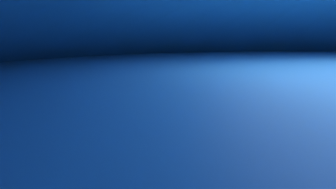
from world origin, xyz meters
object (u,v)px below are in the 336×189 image
(lounger_farthest_shoreside, at_px, (129,105))
(umbrella_second, at_px, (149,35))
(cooler_box, at_px, (6,188))
(lounger_farthest_inland, at_px, (128,123))
(person_walking_mid, at_px, (320,126))
(person_walking_far, at_px, (144,71))
(lounger_second_shoreside, at_px, (175,152))
(umbrella_farthest, at_px, (101,35))

(lounger_farthest_shoreside, bearing_deg, umbrella_second, -90.50)
(umbrella_second, distance_m, cooler_box, 3.06)
(lounger_farthest_inland, xyz_separation_m, cooler_box, (-2.22, -2.86, -0.16))
(lounger_farthest_shoreside, height_order, lounger_farthest_inland, lounger_farthest_inland)
(umbrella_second, height_order, person_walking_mid, umbrella_second)
(lounger_farthest_inland, distance_m, cooler_box, 3.63)
(person_walking_mid, distance_m, cooler_box, 4.76)
(umbrella_second, height_order, lounger_farthest_inland, umbrella_second)
(person_walking_mid, xyz_separation_m, person_walking_far, (-0.97, 8.88, -0.01))
(lounger_second_shoreside, height_order, lounger_farthest_shoreside, lounger_second_shoreside)
(lounger_farthest_shoreside, distance_m, person_walking_far, 3.34)
(umbrella_second, xyz_separation_m, umbrella_farthest, (-0.23, 4.65, 0.01))
(umbrella_second, bearing_deg, person_walking_far, 79.36)
(umbrella_second, bearing_deg, lounger_farthest_inland, 86.14)
(umbrella_farthest, xyz_separation_m, lounger_farthest_inland, (0.47, -0.99, -2.04))
(person_walking_mid, bearing_deg, lounger_second_shoreside, -74.02)
(lounger_farthest_inland, distance_m, person_walking_mid, 4.48)
(umbrella_second, xyz_separation_m, lounger_second_shoreside, (0.70, 1.20, -2.00))
(umbrella_farthest, distance_m, lounger_farthest_inland, 2.32)
(umbrella_farthest, distance_m, lounger_farthest_shoreside, 2.44)
(cooler_box, bearing_deg, umbrella_farthest, 65.56)
(lounger_farthest_inland, relative_size, cooler_box, 2.09)
(umbrella_farthest, xyz_separation_m, person_walking_mid, (2.85, -4.72, -1.35))
(umbrella_second, bearing_deg, umbrella_farthest, 92.78)
(lounger_farthest_shoreside, xyz_separation_m, person_walking_mid, (2.03, -5.78, 0.68))
(umbrella_second, distance_m, umbrella_farthest, 4.66)
(umbrella_farthest, bearing_deg, lounger_farthest_inland, -64.44)
(umbrella_farthest, bearing_deg, person_walking_far, 65.68)
(umbrella_second, height_order, cooler_box, umbrella_second)
(umbrella_second, distance_m, person_walking_mid, 2.95)
(lounger_second_shoreside, height_order, person_walking_far, person_walking_far)
(lounger_second_shoreside, relative_size, cooler_box, 2.45)
(person_walking_mid, bearing_deg, lounger_farthest_shoreside, -111.30)
(umbrella_farthest, relative_size, person_walking_far, 1.64)
(person_walking_far, bearing_deg, cooler_box, -31.97)
(umbrella_second, relative_size, lounger_second_shoreside, 1.86)
(lounger_second_shoreside, distance_m, person_walking_far, 7.70)
(person_walking_mid, bearing_deg, lounger_farthest_inland, -98.14)
(umbrella_second, relative_size, lounger_farthest_inland, 2.18)
(umbrella_farthest, bearing_deg, person_walking_mid, -58.90)
(lounger_farthest_shoreside, xyz_separation_m, person_walking_far, (1.06, 3.10, 0.67))
(lounger_second_shoreside, height_order, umbrella_farthest, umbrella_farthest)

